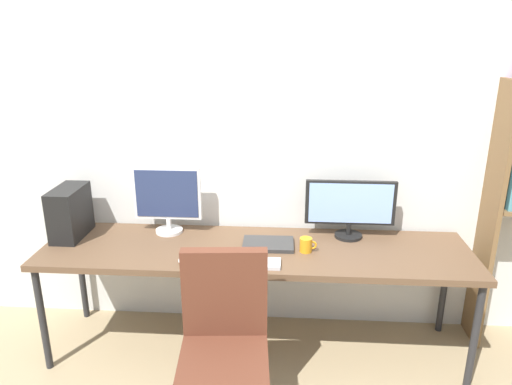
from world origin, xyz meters
TOP-DOWN VIEW (x-y plane):
  - wall_back at (0.00, 1.02)m, footprint 5.09×0.10m
  - desk at (0.00, 0.60)m, footprint 2.69×0.68m
  - office_chair at (-0.11, -0.10)m, footprint 0.52×0.52m
  - monitor_left at (-0.60, 0.81)m, footprint 0.45×0.18m
  - monitor_right at (0.60, 0.81)m, footprint 0.58×0.18m
  - pc_tower at (-1.22, 0.70)m, footprint 0.17×0.34m
  - keyboard_main at (0.00, 0.37)m, footprint 0.32×0.13m
  - computer_mouse at (-0.41, 0.37)m, footprint 0.06×0.10m
  - laptop_closed at (0.08, 0.64)m, footprint 0.32×0.22m
  - coffee_mug at (0.32, 0.57)m, footprint 0.11×0.08m

SIDE VIEW (x-z plane):
  - office_chair at x=-0.11m, z-range -0.09..0.90m
  - desk at x=0.00m, z-range 0.32..1.06m
  - keyboard_main at x=0.00m, z-range 0.74..0.76m
  - laptop_closed at x=0.08m, z-range 0.74..0.76m
  - computer_mouse at x=-0.41m, z-range 0.74..0.77m
  - coffee_mug at x=0.32m, z-range 0.74..0.83m
  - pc_tower at x=-1.22m, z-range 0.74..1.07m
  - monitor_right at x=0.60m, z-range 0.76..1.15m
  - monitor_left at x=-0.60m, z-range 0.76..1.21m
  - wall_back at x=0.00m, z-range 0.00..2.60m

